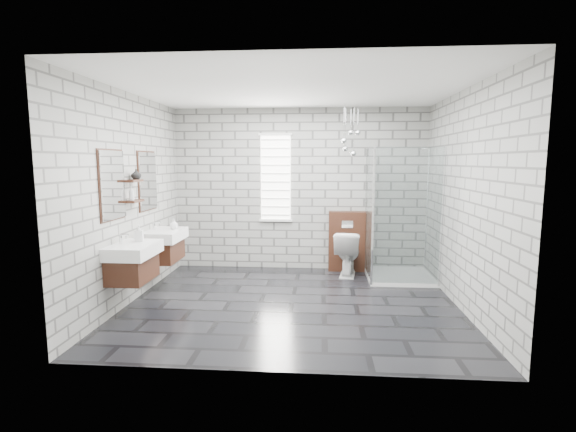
# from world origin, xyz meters

# --- Properties ---
(floor) EXTENTS (4.20, 3.60, 0.02)m
(floor) POSITION_xyz_m (0.00, 0.00, -0.01)
(floor) COLOR black
(floor) RESTS_ON ground
(ceiling) EXTENTS (4.20, 3.60, 0.02)m
(ceiling) POSITION_xyz_m (0.00, 0.00, 2.71)
(ceiling) COLOR white
(ceiling) RESTS_ON wall_back
(wall_back) EXTENTS (4.20, 0.02, 2.70)m
(wall_back) POSITION_xyz_m (0.00, 1.81, 1.35)
(wall_back) COLOR #9F9F9A
(wall_back) RESTS_ON floor
(wall_front) EXTENTS (4.20, 0.02, 2.70)m
(wall_front) POSITION_xyz_m (0.00, -1.81, 1.35)
(wall_front) COLOR #9F9F9A
(wall_front) RESTS_ON floor
(wall_left) EXTENTS (0.02, 3.60, 2.70)m
(wall_left) POSITION_xyz_m (-2.11, 0.00, 1.35)
(wall_left) COLOR #9F9F9A
(wall_left) RESTS_ON floor
(wall_right) EXTENTS (0.02, 3.60, 2.70)m
(wall_right) POSITION_xyz_m (2.11, 0.00, 1.35)
(wall_right) COLOR #9F9F9A
(wall_right) RESTS_ON floor
(vanity_left) EXTENTS (0.47, 0.70, 1.57)m
(vanity_left) POSITION_xyz_m (-1.91, -0.49, 0.76)
(vanity_left) COLOR #3F2013
(vanity_left) RESTS_ON wall_left
(vanity_right) EXTENTS (0.47, 0.70, 1.57)m
(vanity_right) POSITION_xyz_m (-1.91, 0.52, 0.76)
(vanity_right) COLOR #3F2013
(vanity_right) RESTS_ON wall_left
(shelf_lower) EXTENTS (0.14, 0.30, 0.03)m
(shelf_lower) POSITION_xyz_m (-2.03, -0.05, 1.32)
(shelf_lower) COLOR #3F2013
(shelf_lower) RESTS_ON wall_left
(shelf_upper) EXTENTS (0.14, 0.30, 0.03)m
(shelf_upper) POSITION_xyz_m (-2.03, -0.05, 1.58)
(shelf_upper) COLOR #3F2013
(shelf_upper) RESTS_ON wall_left
(window) EXTENTS (0.56, 0.05, 1.48)m
(window) POSITION_xyz_m (-0.40, 1.78, 1.55)
(window) COLOR white
(window) RESTS_ON wall_back
(cistern_panel) EXTENTS (0.60, 0.20, 1.00)m
(cistern_panel) POSITION_xyz_m (0.80, 1.70, 0.50)
(cistern_panel) COLOR #3F2013
(cistern_panel) RESTS_ON floor
(flush_plate) EXTENTS (0.18, 0.01, 0.12)m
(flush_plate) POSITION_xyz_m (0.80, 1.60, 0.80)
(flush_plate) COLOR silver
(flush_plate) RESTS_ON cistern_panel
(shower_enclosure) EXTENTS (1.00, 1.00, 2.03)m
(shower_enclosure) POSITION_xyz_m (1.50, 1.18, 0.50)
(shower_enclosure) COLOR white
(shower_enclosure) RESTS_ON floor
(pendant_cluster) EXTENTS (0.31, 0.25, 0.80)m
(pendant_cluster) POSITION_xyz_m (0.80, 1.36, 2.13)
(pendant_cluster) COLOR silver
(pendant_cluster) RESTS_ON ceiling
(toilet) EXTENTS (0.49, 0.75, 0.72)m
(toilet) POSITION_xyz_m (0.80, 1.44, 0.36)
(toilet) COLOR white
(toilet) RESTS_ON floor
(soap_bottle_a) EXTENTS (0.12, 0.12, 0.21)m
(soap_bottle_a) POSITION_xyz_m (-1.86, -0.34, 0.95)
(soap_bottle_a) COLOR #B2B2B2
(soap_bottle_a) RESTS_ON vanity_left
(soap_bottle_b) EXTENTS (0.13, 0.13, 0.15)m
(soap_bottle_b) POSITION_xyz_m (-1.77, 0.62, 0.92)
(soap_bottle_b) COLOR #B2B2B2
(soap_bottle_b) RESTS_ON vanity_right
(soap_bottle_c) EXTENTS (0.08, 0.08, 0.18)m
(soap_bottle_c) POSITION_xyz_m (-2.02, -0.14, 1.42)
(soap_bottle_c) COLOR #B2B2B2
(soap_bottle_c) RESTS_ON shelf_lower
(vase) EXTENTS (0.17, 0.17, 0.13)m
(vase) POSITION_xyz_m (-2.02, 0.02, 1.66)
(vase) COLOR #B2B2B2
(vase) RESTS_ON shelf_upper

